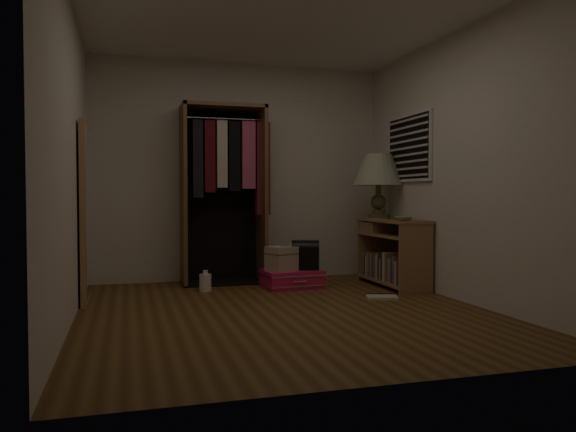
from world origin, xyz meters
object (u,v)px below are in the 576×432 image
object	(u,v)px
train_case	(285,258)
pink_suitcase	(292,279)
floor_mirror	(86,213)
white_jug	(205,282)
console_bookshelf	(391,251)
table_lamp	(378,171)
open_wardrobe	(227,178)
black_bag	(306,254)

from	to	relation	value
train_case	pink_suitcase	bearing A→B (deg)	-39.21
floor_mirror	pink_suitcase	xyz separation A→B (m)	(2.12, 0.21, -0.75)
pink_suitcase	white_jug	distance (m)	0.95
console_bookshelf	table_lamp	distance (m)	0.98
floor_mirror	white_jug	distance (m)	1.42
table_lamp	white_jug	bearing A→B (deg)	-175.75
pink_suitcase	train_case	distance (m)	0.24
floor_mirror	train_case	xyz separation A→B (m)	(2.05, 0.23, -0.52)
open_wardrobe	black_bag	size ratio (longest dim) A/B	5.87
floor_mirror	table_lamp	world-z (taller)	floor_mirror
table_lamp	pink_suitcase	bearing A→B (deg)	-170.57
floor_mirror	black_bag	size ratio (longest dim) A/B	4.87
pink_suitcase	table_lamp	xyz separation A→B (m)	(1.12, 0.19, 1.20)
pink_suitcase	black_bag	bearing A→B (deg)	-4.87
white_jug	black_bag	bearing A→B (deg)	-1.67
black_bag	table_lamp	distance (m)	1.36
pink_suitcase	open_wardrobe	bearing A→B (deg)	132.73
table_lamp	white_jug	distance (m)	2.40
console_bookshelf	open_wardrobe	size ratio (longest dim) A/B	0.55
floor_mirror	white_jug	bearing A→B (deg)	11.55
black_bag	open_wardrobe	bearing A→B (deg)	164.82
console_bookshelf	white_jug	world-z (taller)	console_bookshelf
console_bookshelf	table_lamp	size ratio (longest dim) A/B	1.46
floor_mirror	black_bag	bearing A→B (deg)	5.20
black_bag	pink_suitcase	bearing A→B (deg)	-159.14
train_case	black_bag	bearing A→B (deg)	-27.89
floor_mirror	table_lamp	size ratio (longest dim) A/B	2.22
open_wardrobe	floor_mirror	distance (m)	1.73
pink_suitcase	train_case	bearing A→B (deg)	158.47
floor_mirror	pink_suitcase	world-z (taller)	floor_mirror
console_bookshelf	train_case	xyz separation A→B (m)	(-1.19, 0.19, -0.06)
console_bookshelf	floor_mirror	distance (m)	3.27
open_wardrobe	white_jug	bearing A→B (deg)	-121.73
table_lamp	white_jug	world-z (taller)	table_lamp
white_jug	train_case	bearing A→B (deg)	-0.74
white_jug	pink_suitcase	bearing A→B (deg)	-1.97
white_jug	console_bookshelf	bearing A→B (deg)	-5.54
floor_mirror	white_jug	world-z (taller)	floor_mirror
open_wardrobe	floor_mirror	world-z (taller)	open_wardrobe
table_lamp	black_bag	bearing A→B (deg)	-169.07
open_wardrobe	table_lamp	bearing A→B (deg)	-12.23
open_wardrobe	table_lamp	distance (m)	1.78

